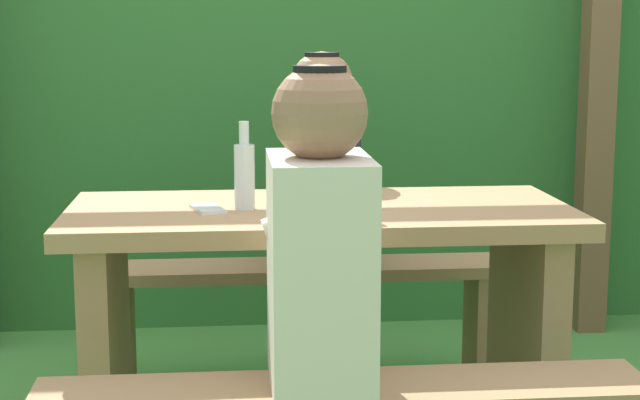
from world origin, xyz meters
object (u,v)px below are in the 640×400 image
at_px(person_black_coat, 322,168).
at_px(bottle_right, 244,174).
at_px(bench_far, 304,301).
at_px(drinking_glass, 333,186).
at_px(person_white_shirt, 320,242).
at_px(picnic_table, 320,292).
at_px(bottle_left, 341,174).
at_px(cell_phone, 208,209).

xyz_separation_m(person_black_coat, bottle_right, (-0.27, -0.61, 0.07)).
height_order(bench_far, person_black_coat, person_black_coat).
xyz_separation_m(drinking_glass, bottle_right, (-0.25, -0.08, 0.05)).
xyz_separation_m(bench_far, drinking_glass, (0.04, -0.54, 0.48)).
xyz_separation_m(bench_far, bottle_right, (-0.21, -0.62, 0.53)).
bearing_deg(person_white_shirt, picnic_table, 84.58).
bearing_deg(drinking_glass, bottle_right, -162.93).
distance_m(bench_far, person_white_shirt, 1.28).
height_order(person_white_shirt, person_black_coat, same).
bearing_deg(bottle_left, person_white_shirt, -101.21).
distance_m(person_black_coat, bottle_left, 0.63).
distance_m(person_black_coat, bottle_right, 0.67).
bearing_deg(cell_phone, bottle_right, -5.94).
bearing_deg(bottle_right, drinking_glass, 17.07).
bearing_deg(bottle_left, cell_phone, -178.84).
relative_size(drinking_glass, bottle_left, 0.39).
xyz_separation_m(picnic_table, bottle_right, (-0.21, -0.02, 0.34)).
relative_size(person_black_coat, bottle_left, 3.02).
relative_size(picnic_table, drinking_glass, 14.97).
bearing_deg(drinking_glass, person_black_coat, 87.97).
xyz_separation_m(picnic_table, drinking_glass, (0.04, 0.06, 0.29)).
distance_m(bench_far, person_black_coat, 0.47).
bearing_deg(bottle_left, drinking_glass, 97.74).
height_order(drinking_glass, cell_phone, drinking_glass).
distance_m(bench_far, drinking_glass, 0.72).
height_order(bench_far, bottle_left, bottle_left).
xyz_separation_m(person_black_coat, bottle_left, (-0.01, -0.62, 0.07)).
xyz_separation_m(bottle_left, bottle_right, (-0.26, 0.01, 0.00)).
xyz_separation_m(picnic_table, bottle_left, (0.06, -0.03, 0.34)).
height_order(picnic_table, bottle_left, bottle_left).
distance_m(picnic_table, bench_far, 0.63).
bearing_deg(person_black_coat, drinking_glass, -92.03).
distance_m(picnic_table, bottle_left, 0.35).
relative_size(person_white_shirt, person_black_coat, 1.00).
relative_size(bench_far, cell_phone, 10.00).
distance_m(bottle_left, cell_phone, 0.38).
relative_size(bench_far, bottle_left, 5.87).
height_order(bench_far, bottle_right, bottle_right).
height_order(picnic_table, drinking_glass, drinking_glass).
bearing_deg(picnic_table, bench_far, 90.00).
bearing_deg(bottle_right, person_black_coat, 66.08).
xyz_separation_m(picnic_table, person_white_shirt, (-0.06, -0.59, 0.27)).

